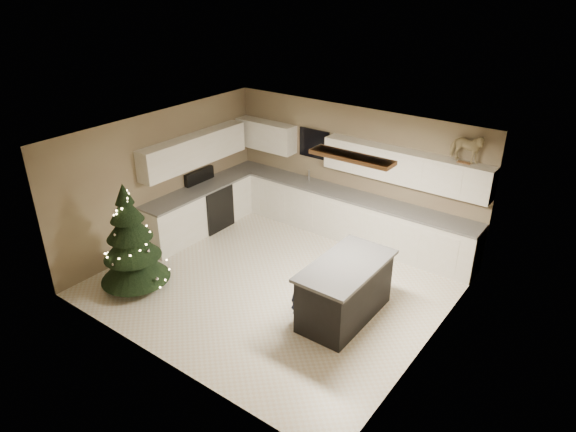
{
  "coord_description": "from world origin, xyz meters",
  "views": [
    {
      "loc": [
        4.64,
        -5.94,
        4.97
      ],
      "look_at": [
        0.0,
        0.35,
        1.15
      ],
      "focal_mm": 32.0,
      "sensor_mm": 36.0,
      "label": 1
    }
  ],
  "objects_px": {
    "bar_stool": "(333,271)",
    "toddler": "(301,300)",
    "island": "(345,290)",
    "christmas_tree": "(132,246)",
    "rocking_horse": "(466,148)"
  },
  "relations": [
    {
      "from": "island",
      "to": "toddler",
      "type": "bearing_deg",
      "value": -128.85
    },
    {
      "from": "christmas_tree",
      "to": "toddler",
      "type": "relative_size",
      "value": 2.23
    },
    {
      "from": "island",
      "to": "bar_stool",
      "type": "bearing_deg",
      "value": 143.71
    },
    {
      "from": "toddler",
      "to": "bar_stool",
      "type": "bearing_deg",
      "value": 48.69
    },
    {
      "from": "island",
      "to": "toddler",
      "type": "height_order",
      "value": "island"
    },
    {
      "from": "island",
      "to": "bar_stool",
      "type": "height_order",
      "value": "island"
    },
    {
      "from": "bar_stool",
      "to": "toddler",
      "type": "height_order",
      "value": "toddler"
    },
    {
      "from": "christmas_tree",
      "to": "rocking_horse",
      "type": "distance_m",
      "value": 5.78
    },
    {
      "from": "christmas_tree",
      "to": "toddler",
      "type": "bearing_deg",
      "value": 16.63
    },
    {
      "from": "island",
      "to": "toddler",
      "type": "relative_size",
      "value": 1.98
    },
    {
      "from": "toddler",
      "to": "rocking_horse",
      "type": "xyz_separation_m",
      "value": [
        1.21,
        2.99,
        1.84
      ]
    },
    {
      "from": "rocking_horse",
      "to": "christmas_tree",
      "type": "bearing_deg",
      "value": 134.7
    },
    {
      "from": "christmas_tree",
      "to": "toddler",
      "type": "distance_m",
      "value": 3.0
    },
    {
      "from": "island",
      "to": "bar_stool",
      "type": "relative_size",
      "value": 2.39
    },
    {
      "from": "rocking_horse",
      "to": "toddler",
      "type": "bearing_deg",
      "value": 159.29
    }
  ]
}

